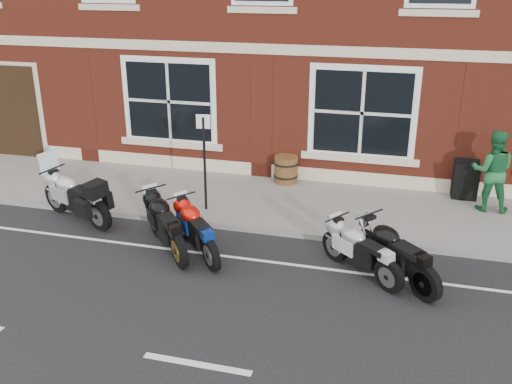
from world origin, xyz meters
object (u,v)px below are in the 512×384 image
at_px(moto_sport_silver, 361,249).
at_px(moto_naked_black, 395,251).
at_px(moto_sport_black, 167,222).
at_px(parking_sign, 204,156).
at_px(moto_touring_silver, 75,194).
at_px(moto_sport_red, 198,227).
at_px(barrel_planter, 286,169).
at_px(pedestrian_right, 492,171).
at_px(a_board_sign, 466,181).

bearing_deg(moto_sport_silver, moto_naked_black, -52.34).
xyz_separation_m(moto_sport_black, parking_sign, (0.15, 1.83, 0.80)).
bearing_deg(moto_sport_black, moto_touring_silver, 121.83).
height_order(moto_sport_red, parking_sign, parking_sign).
bearing_deg(moto_sport_black, barrel_planter, 28.73).
distance_m(moto_sport_black, pedestrian_right, 7.19).
bearing_deg(moto_naked_black, a_board_sign, 25.86).
relative_size(barrel_planter, parking_sign, 0.32).
distance_m(moto_naked_black, pedestrian_right, 4.05).
distance_m(moto_naked_black, parking_sign, 4.70).
xyz_separation_m(moto_sport_black, moto_sport_silver, (3.78, -0.04, -0.07)).
height_order(pedestrian_right, a_board_sign, pedestrian_right).
xyz_separation_m(moto_touring_silver, barrel_planter, (4.03, 3.22, -0.14)).
relative_size(moto_touring_silver, moto_naked_black, 1.27).
bearing_deg(moto_sport_red, a_board_sign, -3.83).
bearing_deg(parking_sign, moto_sport_black, -101.73).
xyz_separation_m(a_board_sign, barrel_planter, (-4.30, 0.08, -0.13)).
bearing_deg(pedestrian_right, moto_sport_silver, 56.73).
bearing_deg(moto_sport_silver, pedestrian_right, 5.18).
height_order(moto_touring_silver, moto_sport_silver, moto_touring_silver).
relative_size(moto_touring_silver, pedestrian_right, 1.15).
bearing_deg(a_board_sign, moto_touring_silver, -157.41).
bearing_deg(moto_touring_silver, moto_sport_silver, -73.71).
bearing_deg(moto_sport_silver, moto_touring_silver, 123.27).
xyz_separation_m(moto_sport_red, pedestrian_right, (5.66, 3.46, 0.50)).
bearing_deg(parking_sign, moto_sport_red, -82.19).
bearing_deg(moto_touring_silver, moto_sport_black, -83.73).
bearing_deg(barrel_planter, parking_sign, -122.17).
relative_size(moto_sport_silver, pedestrian_right, 0.86).
bearing_deg(moto_touring_silver, moto_naked_black, -73.34).
relative_size(moto_touring_silver, parking_sign, 0.97).
bearing_deg(pedestrian_right, parking_sign, 17.24).
height_order(moto_naked_black, barrel_planter, moto_naked_black).
xyz_separation_m(moto_naked_black, a_board_sign, (1.46, 4.01, 0.03)).
xyz_separation_m(moto_sport_black, a_board_sign, (5.82, 3.93, 0.01)).
relative_size(moto_naked_black, a_board_sign, 1.76).
relative_size(moto_naked_black, parking_sign, 0.76).
xyz_separation_m(moto_touring_silver, pedestrian_right, (8.80, 2.66, 0.44)).
relative_size(moto_touring_silver, moto_sport_black, 1.18).
bearing_deg(moto_naked_black, moto_sport_black, 134.85).
height_order(pedestrian_right, barrel_planter, pedestrian_right).
bearing_deg(moto_sport_red, moto_sport_silver, -41.73).
bearing_deg(parking_sign, pedestrian_right, 7.64).
bearing_deg(a_board_sign, barrel_planter, -179.12).
bearing_deg(barrel_planter, moto_sport_silver, -60.91).
bearing_deg(moto_sport_black, pedestrian_right, -11.77).
height_order(moto_sport_black, parking_sign, parking_sign).
distance_m(moto_sport_red, pedestrian_right, 6.65).
bearing_deg(a_board_sign, pedestrian_right, -43.75).
distance_m(moto_sport_silver, moto_naked_black, 0.59).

